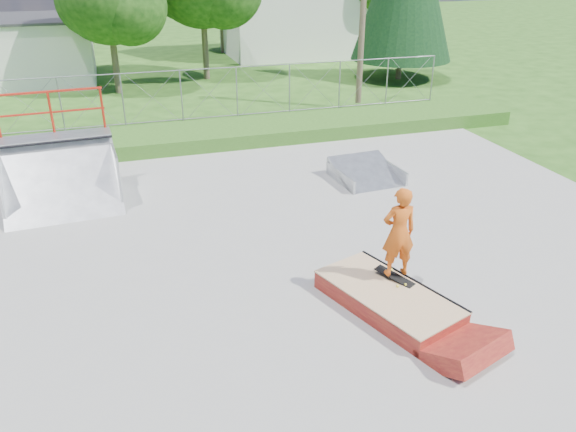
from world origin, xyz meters
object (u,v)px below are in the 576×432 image
(quarter_pipe, at_px, (57,156))
(skater, at_px, (398,236))
(grind_box, at_px, (387,300))
(flat_bank_ramp, at_px, (367,172))

(quarter_pipe, relative_size, skater, 1.60)
(grind_box, distance_m, flat_bank_ramp, 6.42)
(quarter_pipe, bearing_deg, flat_bank_ramp, -8.14)
(flat_bank_ramp, height_order, skater, skater)
(grind_box, relative_size, skater, 1.72)
(grind_box, distance_m, quarter_pipe, 8.94)
(flat_bank_ramp, bearing_deg, skater, -113.61)
(grind_box, distance_m, skater, 1.20)
(quarter_pipe, xyz_separation_m, flat_bank_ramp, (8.19, -0.66, -1.13))
(grind_box, height_order, quarter_pipe, quarter_pipe)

